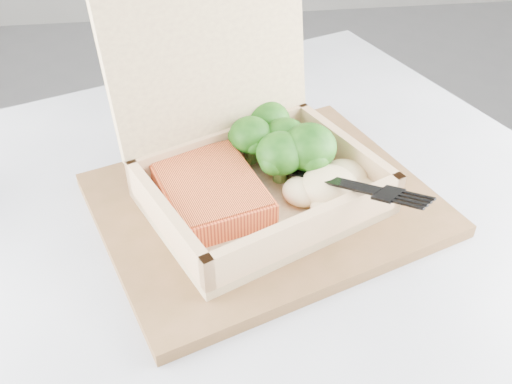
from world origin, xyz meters
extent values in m
plane|color=gray|center=(0.00, 0.00, 0.00)|extent=(4.00, 4.00, 0.00)
cube|color=#AEB0B8|center=(-0.38, -0.45, 0.71)|extent=(1.01, 1.01, 0.03)
cube|color=brown|center=(-0.35, -0.39, 0.73)|extent=(0.39, 0.35, 0.01)
cube|color=tan|center=(-0.35, -0.40, 0.74)|extent=(0.27, 0.24, 0.01)
cube|color=tan|center=(-0.44, -0.44, 0.76)|extent=(0.08, 0.16, 0.04)
cube|color=tan|center=(-0.26, -0.35, 0.76)|extent=(0.08, 0.16, 0.04)
cube|color=tan|center=(-0.32, -0.47, 0.76)|extent=(0.20, 0.10, 0.04)
cube|color=tan|center=(-0.38, -0.32, 0.76)|extent=(0.20, 0.10, 0.04)
cube|color=tan|center=(-0.39, -0.31, 0.86)|extent=(0.21, 0.12, 0.17)
cube|color=orange|center=(-0.40, -0.40, 0.76)|extent=(0.12, 0.14, 0.02)
ellipsoid|color=#CDBD85|center=(-0.29, -0.41, 0.76)|extent=(0.09, 0.08, 0.03)
cube|color=black|center=(-0.33, -0.36, 0.78)|extent=(0.08, 0.10, 0.04)
cube|color=black|center=(-0.27, -0.43, 0.78)|extent=(0.05, 0.05, 0.02)
cube|color=white|center=(-0.40, -0.20, 0.73)|extent=(0.12, 0.16, 0.00)
camera|label=1|loc=(-0.41, -0.83, 1.11)|focal=40.00mm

